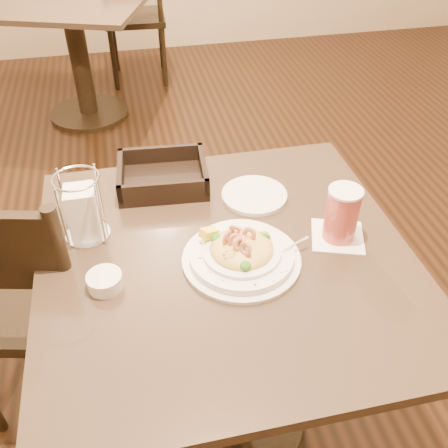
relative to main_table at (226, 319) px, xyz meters
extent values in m
plane|color=black|center=(0.00, 0.00, -0.52)|extent=(7.00, 7.00, 0.00)
cylinder|color=black|center=(0.00, 0.00, -0.50)|extent=(0.52, 0.52, 0.03)
cylinder|color=black|center=(0.00, 0.00, -0.14)|extent=(0.12, 0.12, 0.69)
cube|color=#4A392A|center=(0.00, 0.00, 0.22)|extent=(0.90, 0.90, 0.03)
cylinder|color=black|center=(-0.42, 2.35, -0.50)|extent=(0.52, 0.52, 0.03)
cylinder|color=black|center=(-0.42, 2.35, -0.14)|extent=(0.12, 0.12, 0.69)
cube|color=#4A392A|center=(-0.42, 2.35, 0.22)|extent=(1.15, 1.15, 0.03)
cube|color=black|center=(-0.52, 0.26, -0.07)|extent=(0.51, 0.51, 0.04)
cylinder|color=black|center=(-0.30, 0.39, -0.30)|extent=(0.04, 0.04, 0.43)
cylinder|color=black|center=(-0.65, 0.47, -0.30)|extent=(0.04, 0.04, 0.43)
cylinder|color=black|center=(-0.38, 0.04, -0.30)|extent=(0.04, 0.04, 0.43)
cylinder|color=black|center=(-0.38, 0.04, 0.18)|extent=(0.04, 0.04, 0.46)
cube|color=black|center=(-0.03, 2.89, -0.07)|extent=(0.44, 0.44, 0.04)
cylinder|color=black|center=(0.16, 3.06, -0.30)|extent=(0.04, 0.04, 0.43)
cylinder|color=black|center=(-0.20, 3.08, -0.30)|extent=(0.04, 0.04, 0.43)
cylinder|color=black|center=(0.14, 2.70, -0.30)|extent=(0.04, 0.04, 0.43)
cylinder|color=black|center=(-0.22, 2.72, -0.30)|extent=(0.04, 0.04, 0.43)
cylinder|color=white|center=(0.03, -0.03, 0.24)|extent=(0.28, 0.28, 0.01)
cylinder|color=white|center=(0.03, -0.03, 0.26)|extent=(0.25, 0.25, 0.02)
cylinder|color=white|center=(0.03, -0.03, 0.27)|extent=(0.19, 0.19, 0.01)
ellipsoid|color=gold|center=(0.03, -0.03, 0.28)|extent=(0.15, 0.15, 0.05)
cube|color=yellow|center=(-0.03, 0.03, 0.29)|extent=(0.05, 0.05, 0.04)
cube|color=silver|center=(0.15, -0.04, 0.27)|extent=(0.10, 0.05, 0.01)
cube|color=silver|center=(0.09, -0.04, 0.27)|extent=(0.03, 0.03, 0.00)
torus|color=gold|center=(0.02, 0.00, 0.28)|extent=(0.04, 0.05, 0.02)
torus|color=gold|center=(0.05, -0.01, 0.28)|extent=(0.04, 0.03, 0.03)
torus|color=gold|center=(0.00, -0.06, 0.29)|extent=(0.04, 0.04, 0.02)
torus|color=gold|center=(0.00, -0.02, 0.29)|extent=(0.03, 0.03, 0.01)
torus|color=gold|center=(0.04, -0.01, 0.28)|extent=(0.04, 0.04, 0.02)
torus|color=gold|center=(0.03, -0.03, 0.30)|extent=(0.03, 0.03, 0.01)
torus|color=gold|center=(0.07, -0.02, 0.29)|extent=(0.04, 0.04, 0.01)
torus|color=gold|center=(0.03, -0.03, 0.29)|extent=(0.04, 0.04, 0.03)
torus|color=gold|center=(0.04, -0.02, 0.29)|extent=(0.06, 0.05, 0.01)
torus|color=gold|center=(0.09, -0.02, 0.29)|extent=(0.04, 0.04, 0.03)
torus|color=gold|center=(0.03, -0.03, 0.29)|extent=(0.05, 0.05, 0.03)
torus|color=gold|center=(0.04, -0.06, 0.28)|extent=(0.03, 0.03, 0.02)
torus|color=gold|center=(-0.01, -0.06, 0.30)|extent=(0.04, 0.04, 0.02)
torus|color=gold|center=(0.01, 0.00, 0.30)|extent=(0.04, 0.04, 0.02)
torus|color=gold|center=(0.03, -0.03, 0.28)|extent=(0.03, 0.03, 0.01)
torus|color=gold|center=(-0.01, -0.02, 0.30)|extent=(0.04, 0.04, 0.02)
torus|color=tan|center=(0.05, -0.02, 0.31)|extent=(0.04, 0.04, 0.04)
torus|color=tan|center=(0.01, -0.03, 0.31)|extent=(0.04, 0.02, 0.04)
torus|color=tan|center=(0.03, -0.03, 0.31)|extent=(0.03, 0.04, 0.04)
torus|color=tan|center=(0.00, -0.02, 0.31)|extent=(0.03, 0.03, 0.04)
torus|color=tan|center=(0.02, 0.00, 0.31)|extent=(0.04, 0.04, 0.04)
torus|color=tan|center=(0.03, -0.07, 0.31)|extent=(0.04, 0.04, 0.04)
torus|color=tan|center=(0.02, -0.05, 0.31)|extent=(0.04, 0.03, 0.04)
torus|color=tan|center=(0.03, -0.05, 0.31)|extent=(0.02, 0.04, 0.04)
ellipsoid|color=#296216|center=(0.09, -0.01, 0.29)|extent=(0.03, 0.03, 0.02)
ellipsoid|color=#296216|center=(-0.02, 0.01, 0.29)|extent=(0.03, 0.03, 0.02)
ellipsoid|color=#296216|center=(0.02, -0.09, 0.29)|extent=(0.03, 0.03, 0.02)
cube|color=#266619|center=(0.03, -0.14, 0.27)|extent=(0.00, 0.00, 0.00)
cube|color=#266619|center=(0.09, 0.04, 0.27)|extent=(0.00, 0.00, 0.00)
cube|color=#266619|center=(-0.07, -0.03, 0.27)|extent=(0.00, 0.00, 0.00)
cube|color=#266619|center=(0.12, -0.11, 0.27)|extent=(0.00, 0.00, 0.00)
cube|color=#266619|center=(-0.05, -0.08, 0.27)|extent=(0.00, 0.00, 0.00)
cube|color=#266619|center=(-0.02, 0.05, 0.27)|extent=(0.00, 0.00, 0.00)
cube|color=#266619|center=(0.10, -0.11, 0.27)|extent=(0.00, 0.00, 0.00)
cube|color=#266619|center=(-0.07, -0.03, 0.27)|extent=(0.00, 0.00, 0.00)
cube|color=#266619|center=(-0.06, 0.02, 0.27)|extent=(0.00, 0.00, 0.00)
cube|color=#266619|center=(-0.03, -0.11, 0.27)|extent=(0.00, 0.00, 0.00)
cube|color=#266619|center=(0.12, -0.05, 0.27)|extent=(0.00, 0.00, 0.00)
cube|color=#266619|center=(0.08, -0.14, 0.27)|extent=(0.00, 0.00, 0.00)
cube|color=#266619|center=(0.02, 0.07, 0.27)|extent=(0.00, 0.00, 0.00)
cube|color=#266619|center=(0.04, -0.14, 0.27)|extent=(0.00, 0.00, 0.00)
cube|color=white|center=(0.29, 0.00, 0.24)|extent=(0.16, 0.16, 0.00)
cylinder|color=#CA5047|center=(0.29, 0.00, 0.31)|extent=(0.08, 0.08, 0.14)
cylinder|color=white|center=(0.29, 0.00, 0.38)|extent=(0.08, 0.08, 0.01)
cube|color=black|center=(-0.11, 0.33, 0.25)|extent=(0.26, 0.22, 0.02)
cube|color=black|center=(0.01, 0.32, 0.28)|extent=(0.03, 0.20, 0.05)
cube|color=black|center=(-0.23, 0.34, 0.28)|extent=(0.03, 0.20, 0.05)
cube|color=black|center=(-0.10, 0.42, 0.28)|extent=(0.25, 0.03, 0.05)
cube|color=black|center=(-0.12, 0.23, 0.28)|extent=(0.25, 0.03, 0.05)
cylinder|color=silver|center=(-0.33, 0.15, 0.24)|extent=(0.11, 0.11, 0.01)
torus|color=silver|center=(-0.33, 0.15, 0.41)|extent=(0.11, 0.11, 0.01)
cube|color=white|center=(-0.33, 0.15, 0.31)|extent=(0.07, 0.07, 0.14)
cylinder|color=silver|center=(-0.37, 0.10, 0.33)|extent=(0.01, 0.01, 0.17)
cylinder|color=silver|center=(-0.28, 0.10, 0.33)|extent=(0.01, 0.01, 0.17)
cylinder|color=silver|center=(-0.37, 0.19, 0.33)|extent=(0.01, 0.01, 0.17)
cylinder|color=silver|center=(-0.28, 0.19, 0.33)|extent=(0.01, 0.01, 0.17)
cylinder|color=white|center=(0.13, 0.21, 0.24)|extent=(0.21, 0.21, 0.01)
cylinder|color=white|center=(-0.29, -0.05, 0.26)|extent=(0.08, 0.08, 0.04)
camera|label=1|loc=(-0.19, -0.87, 1.07)|focal=40.00mm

